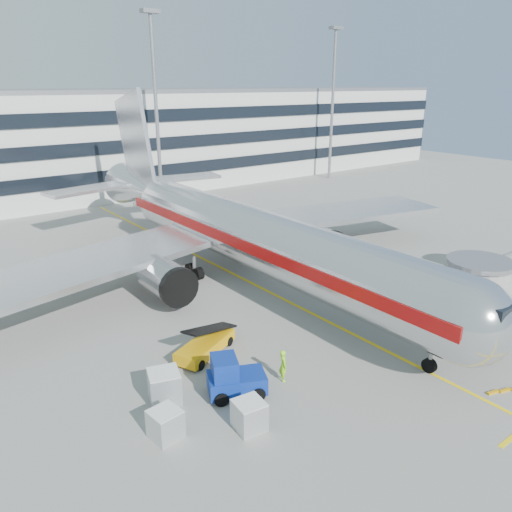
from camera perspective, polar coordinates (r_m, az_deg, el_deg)
ground at (r=36.77m, az=8.74°, el=-7.67°), size 180.00×180.00×0.00m
lead_in_line at (r=43.59m, az=-0.70°, el=-3.02°), size 0.25×70.00×0.01m
main_jet at (r=43.51m, az=-2.08°, el=2.83°), size 50.95×48.70×16.06m
terminal at (r=84.32m, az=-21.06°, el=12.02°), size 150.00×24.25×15.60m
light_mast_centre at (r=71.96m, az=-11.43°, el=17.54°), size 2.40×1.20×25.45m
light_mast_east at (r=92.28m, az=8.79°, el=17.96°), size 2.40×1.20×25.45m
belt_loader at (r=32.45m, az=-5.82°, el=-10.08°), size 4.88×3.42×2.32m
baggage_tug at (r=28.37m, az=-2.65°, el=-13.79°), size 3.63×3.02×2.37m
cargo_container_left at (r=26.00m, az=-10.31°, el=-18.36°), size 1.55×1.55×1.49m
cargo_container_right at (r=28.43m, az=-10.43°, el=-14.42°), size 2.07×2.07×1.75m
cargo_container_front at (r=26.13m, az=-0.77°, el=-17.73°), size 1.60×1.60×1.53m
ramp_worker at (r=29.64m, az=3.13°, el=-12.37°), size 0.73×0.84×1.94m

